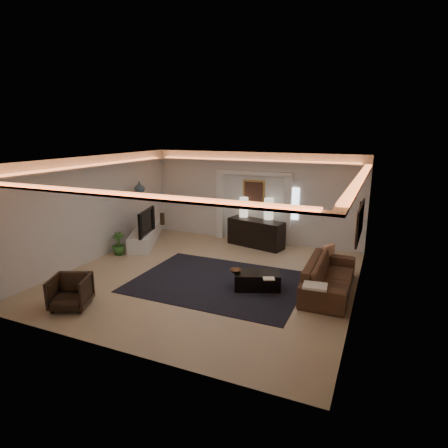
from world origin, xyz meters
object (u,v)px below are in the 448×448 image
at_px(coffee_table, 257,280).
at_px(armchair, 70,292).
at_px(console, 256,234).
at_px(sofa, 329,276).

height_order(coffee_table, armchair, armchair).
xyz_separation_m(coffee_table, armchair, (-3.22, -2.43, 0.14)).
distance_m(console, coffee_table, 3.28).
bearing_deg(armchair, coffee_table, 13.92).
height_order(console, sofa, console).
bearing_deg(sofa, console, 44.93).
relative_size(console, coffee_table, 1.74).
xyz_separation_m(sofa, armchair, (-4.76, -2.96, -0.02)).
bearing_deg(console, armchair, -97.93).
bearing_deg(console, coffee_table, -57.42).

